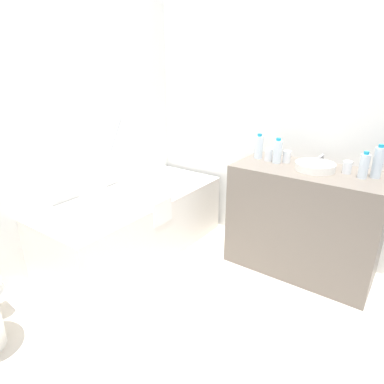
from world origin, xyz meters
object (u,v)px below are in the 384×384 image
bathtub (136,222)px  water_bottle_1 (378,162)px  water_bottle_0 (259,147)px  drinking_glass_2 (287,157)px  sink_faucet (322,160)px  sink_basin (315,167)px  drinking_glass_0 (269,155)px  water_bottle_2 (277,151)px  water_bottle_3 (364,166)px  drinking_glass_1 (347,167)px

bathtub → water_bottle_1: 1.97m
water_bottle_0 → drinking_glass_2: 0.25m
sink_faucet → sink_basin: bearing=180.0°
bathtub → drinking_glass_0: (0.65, -0.93, 0.62)m
water_bottle_1 → sink_faucet: bearing=74.9°
water_bottle_2 → drinking_glass_0: 0.09m
water_bottle_1 → drinking_glass_2: 0.65m
sink_basin → water_bottle_3: size_ratio=1.52×
drinking_glass_0 → sink_basin: bearing=-96.2°
bathtub → sink_faucet: size_ratio=11.10×
drinking_glass_0 → drinking_glass_1: bearing=-88.7°
water_bottle_0 → drinking_glass_2: size_ratio=2.16×
sink_faucet → drinking_glass_2: drinking_glass_2 is taller
sink_faucet → water_bottle_0: (-0.11, 0.49, 0.06)m
water_bottle_0 → drinking_glass_0: (-0.02, -0.10, -0.04)m
water_bottle_0 → water_bottle_1: size_ratio=0.87×
water_bottle_1 → drinking_glass_0: 0.79m
sink_faucet → water_bottle_3: size_ratio=0.79×
sink_faucet → drinking_glass_1: 0.24m
bathtub → water_bottle_0: 1.26m
water_bottle_1 → water_bottle_3: bearing=129.9°
bathtub → water_bottle_0: size_ratio=8.11×
water_bottle_1 → drinking_glass_0: water_bottle_1 is taller
bathtub → drinking_glass_1: bearing=-66.4°
sink_faucet → water_bottle_0: size_ratio=0.73×
drinking_glass_0 → water_bottle_2: bearing=-105.2°
water_bottle_3 → drinking_glass_2: 0.58m
bathtub → water_bottle_3: size_ratio=8.81×
water_bottle_2 → water_bottle_3: (-0.01, -0.64, -0.01)m
sink_faucet → drinking_glass_1: drinking_glass_1 is taller
water_bottle_2 → water_bottle_1: bearing=-86.2°
water_bottle_0 → water_bottle_3: (-0.06, -0.82, -0.01)m
bathtub → water_bottle_1: size_ratio=7.08×
water_bottle_2 → water_bottle_3: water_bottle_2 is taller
water_bottle_0 → water_bottle_3: 0.82m
water_bottle_3 → sink_faucet: bearing=62.5°
water_bottle_2 → drinking_glass_1: 0.53m
bathtub → sink_faucet: (0.79, -1.32, 0.60)m
sink_basin → bathtub: bearing=114.9°
bathtub → water_bottle_2: size_ratio=8.32×
water_bottle_2 → drinking_glass_2: water_bottle_2 is taller
bathtub → drinking_glass_0: bathtub is taller
water_bottle_1 → water_bottle_2: 0.71m
water_bottle_1 → bathtub: bearing=111.6°
water_bottle_1 → water_bottle_2: size_ratio=1.18×
water_bottle_0 → drinking_glass_1: bearing=-90.8°
sink_faucet → drinking_glass_0: drinking_glass_0 is taller
water_bottle_0 → water_bottle_2: water_bottle_0 is taller
drinking_glass_1 → bathtub: bearing=113.6°
sink_faucet → water_bottle_3: (-0.17, -0.33, 0.05)m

